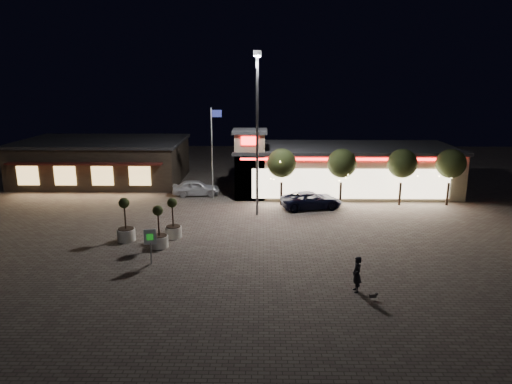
{
  "coord_description": "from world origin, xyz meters",
  "views": [
    {
      "loc": [
        2.38,
        -26.34,
        10.48
      ],
      "look_at": [
        1.94,
        6.0,
        2.35
      ],
      "focal_mm": 32.0,
      "sensor_mm": 36.0,
      "label": 1
    }
  ],
  "objects_px": {
    "planter_mid": "(159,234)",
    "white_sedan": "(196,188)",
    "pickup_truck": "(311,200)",
    "valet_sign": "(150,240)",
    "pedestrian": "(357,274)",
    "planter_left": "(126,227)"
  },
  "relations": [
    {
      "from": "pickup_truck",
      "to": "white_sedan",
      "type": "xyz_separation_m",
      "value": [
        -10.11,
        4.11,
        0.03
      ]
    },
    {
      "from": "valet_sign",
      "to": "pedestrian",
      "type": "bearing_deg",
      "value": -16.56
    },
    {
      "from": "planter_left",
      "to": "planter_mid",
      "type": "relative_size",
      "value": 1.06
    },
    {
      "from": "pickup_truck",
      "to": "planter_left",
      "type": "bearing_deg",
      "value": 108.32
    },
    {
      "from": "pedestrian",
      "to": "valet_sign",
      "type": "bearing_deg",
      "value": -113.47
    },
    {
      "from": "pickup_truck",
      "to": "pedestrian",
      "type": "xyz_separation_m",
      "value": [
        0.69,
        -15.08,
        0.23
      ]
    },
    {
      "from": "planter_left",
      "to": "planter_mid",
      "type": "xyz_separation_m",
      "value": [
        2.46,
        -1.18,
        -0.05
      ]
    },
    {
      "from": "valet_sign",
      "to": "white_sedan",
      "type": "bearing_deg",
      "value": 88.79
    },
    {
      "from": "pedestrian",
      "to": "planter_left",
      "type": "bearing_deg",
      "value": -124.68
    },
    {
      "from": "pickup_truck",
      "to": "white_sedan",
      "type": "height_order",
      "value": "white_sedan"
    },
    {
      "from": "planter_left",
      "to": "valet_sign",
      "type": "relative_size",
      "value": 1.38
    },
    {
      "from": "pickup_truck",
      "to": "planter_left",
      "type": "height_order",
      "value": "planter_left"
    },
    {
      "from": "pedestrian",
      "to": "planter_mid",
      "type": "distance_m",
      "value": 12.79
    },
    {
      "from": "white_sedan",
      "to": "valet_sign",
      "type": "xyz_separation_m",
      "value": [
        -0.33,
        -15.88,
        0.76
      ]
    },
    {
      "from": "white_sedan",
      "to": "planter_left",
      "type": "bearing_deg",
      "value": 160.19
    },
    {
      "from": "planter_mid",
      "to": "white_sedan",
      "type": "bearing_deg",
      "value": 87.97
    },
    {
      "from": "pedestrian",
      "to": "valet_sign",
      "type": "height_order",
      "value": "valet_sign"
    },
    {
      "from": "pickup_truck",
      "to": "planter_mid",
      "type": "xyz_separation_m",
      "value": [
        -10.58,
        -9.03,
        0.15
      ]
    },
    {
      "from": "pedestrian",
      "to": "planter_left",
      "type": "height_order",
      "value": "planter_left"
    },
    {
      "from": "pickup_truck",
      "to": "valet_sign",
      "type": "bearing_deg",
      "value": 125.67
    },
    {
      "from": "pickup_truck",
      "to": "pedestrian",
      "type": "distance_m",
      "value": 15.09
    },
    {
      "from": "planter_left",
      "to": "planter_mid",
      "type": "bearing_deg",
      "value": -25.69
    }
  ]
}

